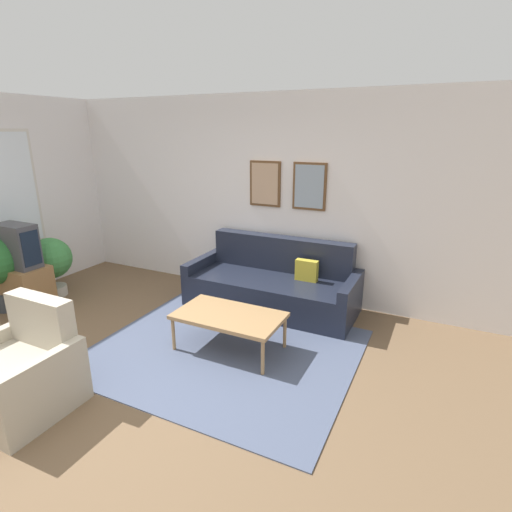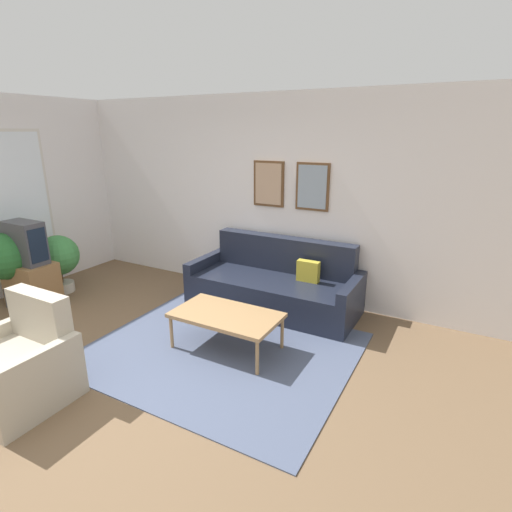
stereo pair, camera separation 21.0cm
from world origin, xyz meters
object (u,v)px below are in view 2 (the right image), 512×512
(coffee_table, at_px, (226,316))
(potted_plant_tall, at_px, (7,258))
(armchair, at_px, (18,368))
(couch, at_px, (275,286))
(tv, at_px, (25,243))

(coffee_table, distance_m, potted_plant_tall, 3.12)
(coffee_table, distance_m, armchair, 1.90)
(coffee_table, relative_size, potted_plant_tall, 1.12)
(armchair, distance_m, potted_plant_tall, 2.30)
(couch, xyz_separation_m, armchair, (-1.08, -2.75, 0.00))
(couch, relative_size, tv, 3.96)
(tv, xyz_separation_m, armchair, (1.77, -1.28, -0.55))
(armchair, bearing_deg, potted_plant_tall, 147.80)
(coffee_table, bearing_deg, couch, 91.20)
(couch, bearing_deg, coffee_table, -88.80)
(armchair, bearing_deg, coffee_table, 52.16)
(tv, distance_m, potted_plant_tall, 0.32)
(coffee_table, height_order, tv, tv)
(coffee_table, xyz_separation_m, tv, (-2.88, -0.27, 0.48))
(couch, relative_size, armchair, 2.43)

